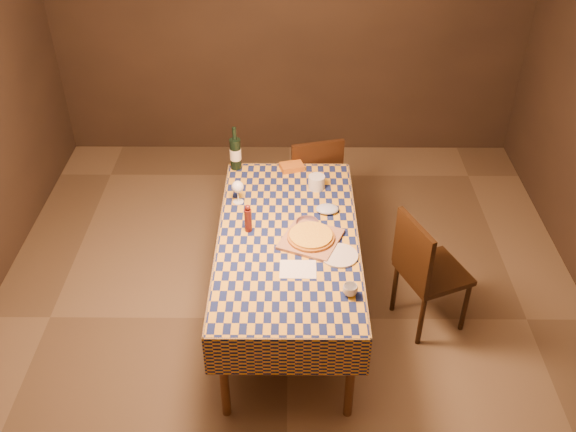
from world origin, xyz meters
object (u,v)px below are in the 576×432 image
at_px(dining_table, 288,245).
at_px(chair_far, 313,179).
at_px(bowl, 307,225).
at_px(wine_bottle, 235,153).
at_px(cutting_board, 311,239).
at_px(pizza, 311,236).
at_px(chair_right, 425,268).
at_px(white_plate, 339,256).

xyz_separation_m(dining_table, chair_far, (0.20, 1.08, -0.17)).
xyz_separation_m(bowl, wine_bottle, (-0.54, 0.76, 0.11)).
relative_size(cutting_board, pizza, 0.91).
relative_size(pizza, wine_bottle, 1.11).
bearing_deg(pizza, cutting_board, 165.96).
xyz_separation_m(cutting_board, chair_far, (0.05, 1.13, -0.26)).
xyz_separation_m(dining_table, chair_right, (0.94, -0.03, -0.17)).
distance_m(cutting_board, wine_bottle, 1.07).
height_order(white_plate, chair_right, chair_right).
height_order(cutting_board, bowl, bowl).
bearing_deg(wine_bottle, chair_right, -33.39).
height_order(bowl, white_plate, bowl).
bearing_deg(cutting_board, bowl, 98.53).
bearing_deg(dining_table, wine_bottle, 115.37).
bearing_deg(cutting_board, pizza, -14.04).
relative_size(bowl, chair_right, 0.17).
bearing_deg(pizza, chair_far, 87.58).
height_order(dining_table, cutting_board, cutting_board).
bearing_deg(dining_table, pizza, -17.14).
bearing_deg(wine_bottle, cutting_board, -58.32).
bearing_deg(wine_bottle, dining_table, -64.63).
relative_size(dining_table, bowl, 11.85).
xyz_separation_m(bowl, white_plate, (0.20, -0.30, -0.02)).
relative_size(cutting_board, wine_bottle, 1.01).
bearing_deg(cutting_board, chair_far, 87.58).
distance_m(bowl, wine_bottle, 0.94).
bearing_deg(chair_right, pizza, -178.68).
bearing_deg(white_plate, pizza, 137.91).
relative_size(white_plate, chair_right, 0.26).
bearing_deg(bowl, white_plate, -56.56).
xyz_separation_m(dining_table, bowl, (0.13, 0.09, 0.10)).
height_order(bowl, chair_far, chair_far).
xyz_separation_m(chair_far, chair_right, (0.74, -1.11, 0.00)).
height_order(cutting_board, white_plate, cutting_board).
relative_size(dining_table, pizza, 4.74).
distance_m(wine_bottle, white_plate, 1.30).
bearing_deg(cutting_board, chair_right, 1.32).
bearing_deg(wine_bottle, chair_far, 20.29).
bearing_deg(pizza, wine_bottle, 121.68).
relative_size(cutting_board, chair_far, 0.38).
xyz_separation_m(cutting_board, pizza, (0.00, -0.00, 0.03)).
bearing_deg(chair_far, bowl, -93.99).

